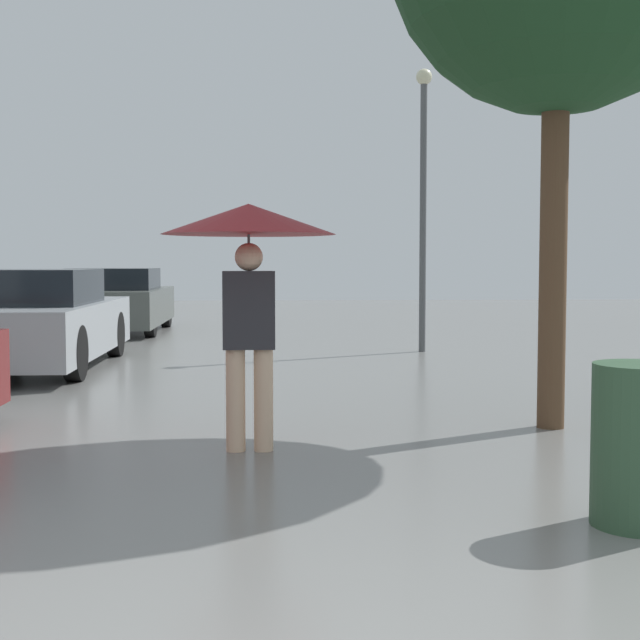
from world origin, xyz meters
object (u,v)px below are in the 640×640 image
(parked_car_farthest, at_px, (117,302))
(parked_car_middle, at_px, (38,321))
(street_lamp, at_px, (423,182))
(trash_bin, at_px, (640,445))
(pedestrian, at_px, (249,242))

(parked_car_farthest, bearing_deg, parked_car_middle, -90.28)
(street_lamp, xyz_separation_m, trash_bin, (-0.47, -9.06, -2.16))
(pedestrian, height_order, parked_car_middle, pedestrian)
(parked_car_farthest, height_order, street_lamp, street_lamp)
(street_lamp, relative_size, trash_bin, 5.05)
(pedestrian, bearing_deg, street_lamp, 70.39)
(pedestrian, xyz_separation_m, parked_car_farthest, (-2.80, 11.25, -0.92))
(pedestrian, bearing_deg, parked_car_farthest, 103.97)
(parked_car_farthest, relative_size, trash_bin, 4.93)
(pedestrian, relative_size, parked_car_middle, 0.40)
(parked_car_middle, height_order, parked_car_farthest, parked_car_middle)
(pedestrian, xyz_separation_m, street_lamp, (2.52, 7.09, 1.07))
(parked_car_middle, relative_size, parked_car_farthest, 1.06)
(parked_car_middle, bearing_deg, parked_car_farthest, 89.72)
(parked_car_farthest, xyz_separation_m, street_lamp, (5.32, -4.17, 1.99))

